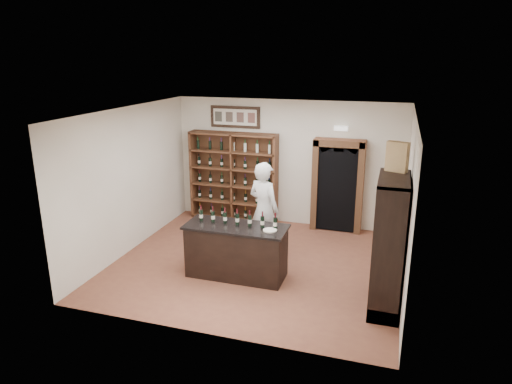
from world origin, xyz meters
TOP-DOWN VIEW (x-y plane):
  - floor at (0.00, 0.00)m, footprint 5.50×5.50m
  - ceiling at (0.00, 0.00)m, footprint 5.50×5.50m
  - wall_back at (0.00, 2.50)m, footprint 5.50×0.04m
  - wall_left at (-2.75, 0.00)m, footprint 0.04×5.00m
  - wall_right at (2.75, 0.00)m, footprint 0.04×5.00m
  - wine_shelf at (-1.30, 2.33)m, footprint 2.20×0.38m
  - framed_picture at (-1.30, 2.47)m, footprint 1.25×0.04m
  - arched_doorway at (1.25, 2.33)m, footprint 1.17×0.35m
  - emergency_light at (1.25, 2.42)m, footprint 0.30×0.10m
  - tasting_counter at (-0.20, -0.60)m, footprint 1.88×0.78m
  - counter_bottle_0 at (-0.92, -0.53)m, footprint 0.07×0.07m
  - counter_bottle_1 at (-0.68, -0.53)m, footprint 0.07×0.07m
  - counter_bottle_2 at (-0.44, -0.53)m, footprint 0.07×0.07m
  - counter_bottle_3 at (-0.20, -0.53)m, footprint 0.07×0.07m
  - counter_bottle_4 at (0.04, -0.53)m, footprint 0.07×0.07m
  - counter_bottle_5 at (0.28, -0.53)m, footprint 0.07×0.07m
  - counter_bottle_6 at (0.52, -0.53)m, footprint 0.07×0.07m
  - side_cabinet at (2.52, -0.90)m, footprint 0.48×1.20m
  - shopkeeper at (0.03, 0.44)m, footprint 0.85×0.72m
  - plate at (0.46, -0.66)m, footprint 0.24×0.24m
  - wine_crate at (2.50, -0.50)m, footprint 0.37×0.26m

SIDE VIEW (x-z plane):
  - floor at x=0.00m, z-range 0.00..0.00m
  - tasting_counter at x=-0.20m, z-range -0.01..0.99m
  - side_cabinet at x=2.52m, z-range -0.35..1.85m
  - shopkeeper at x=0.03m, z-range 0.00..1.98m
  - plate at x=0.46m, z-range 1.00..1.02m
  - wine_shelf at x=-1.30m, z-range 0.00..2.20m
  - counter_bottle_0 at x=-0.92m, z-range 0.96..1.26m
  - counter_bottle_1 at x=-0.68m, z-range 0.96..1.26m
  - counter_bottle_2 at x=-0.44m, z-range 0.96..1.26m
  - counter_bottle_3 at x=-0.20m, z-range 0.96..1.26m
  - counter_bottle_4 at x=0.04m, z-range 0.96..1.26m
  - counter_bottle_5 at x=0.28m, z-range 0.96..1.26m
  - counter_bottle_6 at x=0.52m, z-range 0.96..1.26m
  - arched_doorway at x=1.25m, z-range 0.05..2.22m
  - wall_back at x=0.00m, z-range 0.00..3.00m
  - wall_left at x=-2.75m, z-range 0.00..3.00m
  - wall_right at x=2.75m, z-range 0.00..3.00m
  - emergency_light at x=1.25m, z-range 2.35..2.45m
  - wine_crate at x=2.50m, z-range 2.20..2.68m
  - framed_picture at x=-1.30m, z-range 2.29..2.81m
  - ceiling at x=0.00m, z-range 3.00..3.00m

